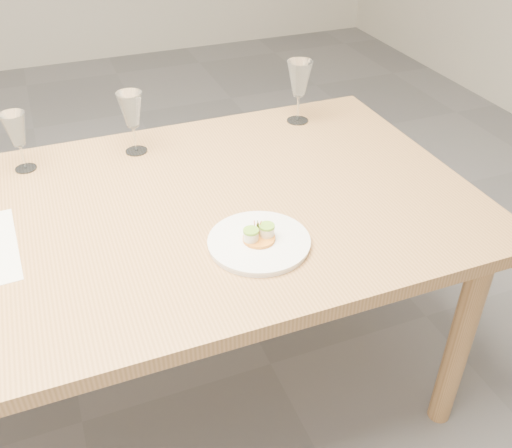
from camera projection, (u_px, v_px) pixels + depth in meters
name	position (u px, v px, depth m)	size (l,w,h in m)	color
ground	(82.00, 422.00, 1.86)	(7.00, 7.00, 0.00)	slate
dining_table	(35.00, 259.00, 1.46)	(2.40, 1.00, 0.75)	tan
dinner_plate	(259.00, 241.00, 1.39)	(0.25, 0.25, 0.07)	white
wine_glass_1	(16.00, 131.00, 1.63)	(0.07, 0.07, 0.18)	white
wine_glass_2	(131.00, 111.00, 1.72)	(0.08, 0.08, 0.20)	white
wine_glass_3	(299.00, 80.00, 1.89)	(0.09, 0.09, 0.21)	white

